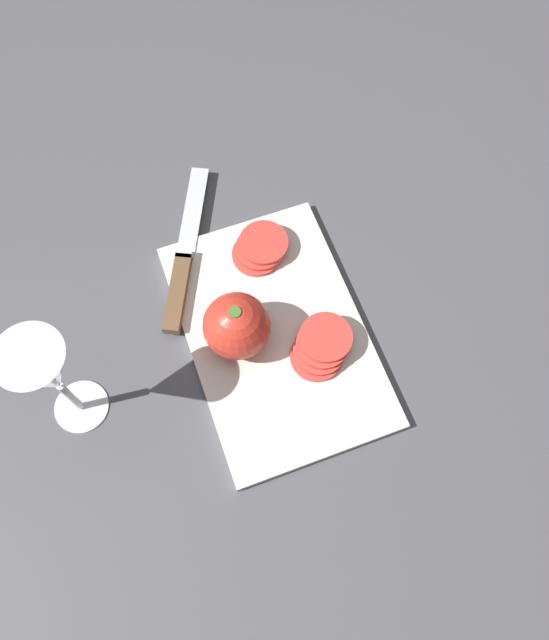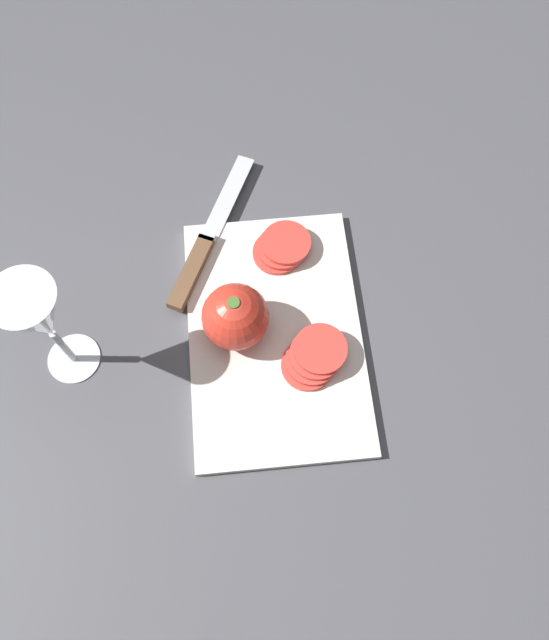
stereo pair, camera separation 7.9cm
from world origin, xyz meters
The scene contains 7 objects.
ground_plane centered at (0.00, 0.00, 0.00)m, with size 3.00×3.00×0.00m, color #4C4C51.
cutting_board centered at (0.00, -0.01, 0.01)m, with size 0.35×0.22×0.01m.
wine_glass centered at (-0.01, 0.25, 0.13)m, with size 0.08×0.08×0.19m.
whole_tomato centered at (0.01, 0.04, 0.06)m, with size 0.09×0.09×0.09m.
knife centered at (0.12, 0.08, 0.02)m, with size 0.25×0.14×0.01m.
tomato_slice_stack_near centered at (0.12, -0.03, 0.02)m, with size 0.07×0.08×0.02m.
tomato_slice_stack_far centered at (-0.04, -0.06, 0.03)m, with size 0.08×0.08×0.03m.
Camera 2 is at (-0.30, 0.02, 0.77)m, focal length 35.00 mm.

